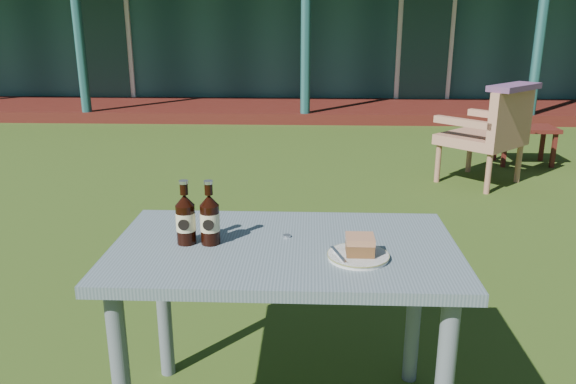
{
  "coord_description": "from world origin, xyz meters",
  "views": [
    {
      "loc": [
        0.09,
        -3.41,
        1.47
      ],
      "look_at": [
        0.0,
        -1.3,
        0.82
      ],
      "focal_mm": 35.0,
      "sensor_mm": 36.0,
      "label": 1
    }
  ],
  "objects_px": {
    "side_table": "(526,132)",
    "cola_bottle_far": "(186,219)",
    "cake_slice": "(360,245)",
    "cafe_table": "(285,271)",
    "cola_bottle_near": "(210,219)",
    "plate": "(358,256)",
    "armchair_left": "(490,131)"
  },
  "relations": [
    {
      "from": "cola_bottle_near",
      "to": "cola_bottle_far",
      "type": "height_order",
      "value": "same"
    },
    {
      "from": "plate",
      "to": "cola_bottle_far",
      "type": "xyz_separation_m",
      "value": [
        -0.59,
        0.11,
        0.08
      ]
    },
    {
      "from": "plate",
      "to": "cake_slice",
      "type": "distance_m",
      "value": 0.04
    },
    {
      "from": "side_table",
      "to": "cola_bottle_far",
      "type": "bearing_deg",
      "value": -123.24
    },
    {
      "from": "cafe_table",
      "to": "cola_bottle_far",
      "type": "height_order",
      "value": "cola_bottle_far"
    },
    {
      "from": "cafe_table",
      "to": "plate",
      "type": "bearing_deg",
      "value": -23.07
    },
    {
      "from": "cake_slice",
      "to": "armchair_left",
      "type": "distance_m",
      "value": 3.72
    },
    {
      "from": "plate",
      "to": "cola_bottle_far",
      "type": "distance_m",
      "value": 0.61
    },
    {
      "from": "cafe_table",
      "to": "cola_bottle_near",
      "type": "xyz_separation_m",
      "value": [
        -0.26,
        0.0,
        0.19
      ]
    },
    {
      "from": "cola_bottle_near",
      "to": "cola_bottle_far",
      "type": "relative_size",
      "value": 1.0
    },
    {
      "from": "armchair_left",
      "to": "side_table",
      "type": "relative_size",
      "value": 1.5
    },
    {
      "from": "cafe_table",
      "to": "cola_bottle_near",
      "type": "bearing_deg",
      "value": 179.65
    },
    {
      "from": "cola_bottle_near",
      "to": "armchair_left",
      "type": "relative_size",
      "value": 0.25
    },
    {
      "from": "cola_bottle_far",
      "to": "side_table",
      "type": "distance_m",
      "value": 4.93
    },
    {
      "from": "cafe_table",
      "to": "armchair_left",
      "type": "relative_size",
      "value": 1.33
    },
    {
      "from": "plate",
      "to": "cola_bottle_far",
      "type": "relative_size",
      "value": 0.89
    },
    {
      "from": "cola_bottle_near",
      "to": "side_table",
      "type": "xyz_separation_m",
      "value": [
        2.6,
        4.1,
        -0.47
      ]
    },
    {
      "from": "cola_bottle_far",
      "to": "cake_slice",
      "type": "bearing_deg",
      "value": -9.59
    },
    {
      "from": "cola_bottle_near",
      "to": "armchair_left",
      "type": "xyz_separation_m",
      "value": [
        1.98,
        3.31,
        -0.31
      ]
    },
    {
      "from": "cola_bottle_near",
      "to": "cola_bottle_far",
      "type": "xyz_separation_m",
      "value": [
        -0.08,
        -0.0,
        -0.0
      ]
    },
    {
      "from": "cafe_table",
      "to": "armchair_left",
      "type": "xyz_separation_m",
      "value": [
        1.72,
        3.31,
        -0.12
      ]
    },
    {
      "from": "plate",
      "to": "cake_slice",
      "type": "height_order",
      "value": "cake_slice"
    },
    {
      "from": "cake_slice",
      "to": "plate",
      "type": "bearing_deg",
      "value": -131.95
    },
    {
      "from": "cake_slice",
      "to": "side_table",
      "type": "xyz_separation_m",
      "value": [
        2.09,
        4.2,
        -0.42
      ]
    },
    {
      "from": "plate",
      "to": "armchair_left",
      "type": "height_order",
      "value": "armchair_left"
    },
    {
      "from": "cake_slice",
      "to": "cola_bottle_far",
      "type": "xyz_separation_m",
      "value": [
        -0.59,
        0.1,
        0.05
      ]
    },
    {
      "from": "cafe_table",
      "to": "side_table",
      "type": "height_order",
      "value": "cafe_table"
    },
    {
      "from": "side_table",
      "to": "cake_slice",
      "type": "bearing_deg",
      "value": -116.48
    },
    {
      "from": "cola_bottle_near",
      "to": "cola_bottle_far",
      "type": "distance_m",
      "value": 0.08
    },
    {
      "from": "cola_bottle_far",
      "to": "armchair_left",
      "type": "relative_size",
      "value": 0.25
    },
    {
      "from": "cafe_table",
      "to": "cake_slice",
      "type": "distance_m",
      "value": 0.31
    },
    {
      "from": "plate",
      "to": "armchair_left",
      "type": "distance_m",
      "value": 3.73
    }
  ]
}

